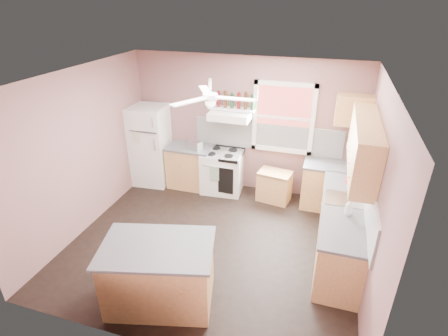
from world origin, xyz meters
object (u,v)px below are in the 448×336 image
(toaster, at_px, (195,145))
(cart, at_px, (274,186))
(island, at_px, (160,275))
(stove, at_px, (222,172))
(refrigerator, at_px, (151,146))

(toaster, bearing_deg, cart, 23.59)
(toaster, distance_m, island, 3.05)
(island, bearing_deg, stove, 77.79)
(refrigerator, relative_size, cart, 2.73)
(toaster, distance_m, cart, 1.76)
(refrigerator, distance_m, island, 3.43)
(cart, bearing_deg, toaster, -169.64)
(stove, xyz_separation_m, cart, (1.09, -0.07, -0.12))
(cart, bearing_deg, stove, -174.76)
(toaster, xyz_separation_m, stove, (0.53, 0.11, -0.56))
(refrigerator, bearing_deg, island, -65.39)
(stove, bearing_deg, refrigerator, 178.35)
(toaster, relative_size, island, 0.21)
(island, bearing_deg, toaster, 88.07)
(island, bearing_deg, cart, 57.43)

